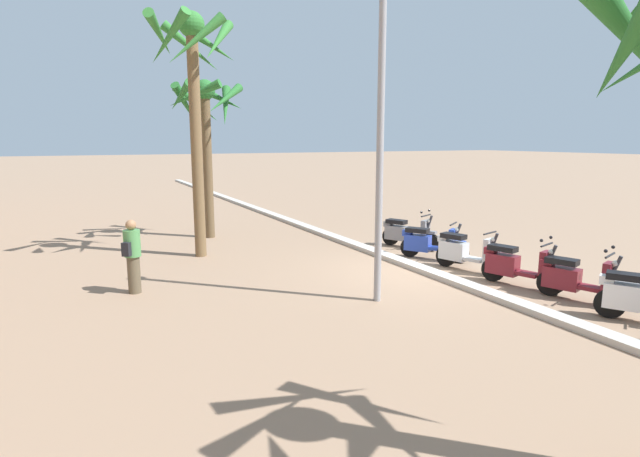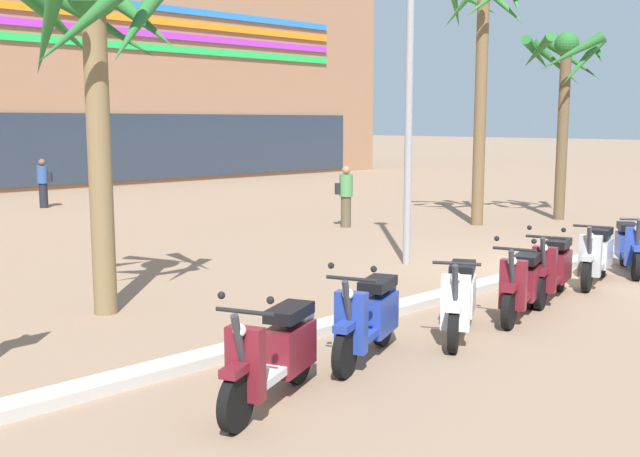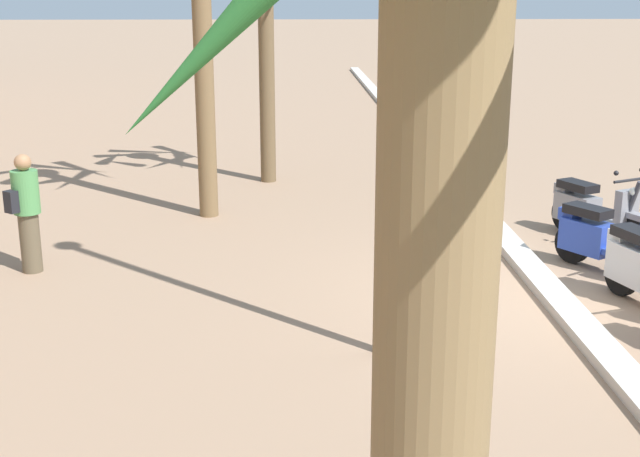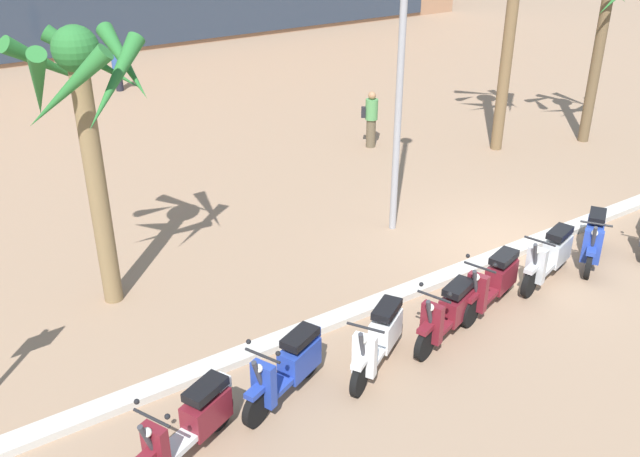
# 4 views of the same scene
# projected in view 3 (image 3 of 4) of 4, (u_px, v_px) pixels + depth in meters

# --- Properties ---
(ground_plane) EXTENTS (200.00, 200.00, 0.00)m
(ground_plane) POSITION_uv_depth(u_px,v_px,m) (546.00, 298.00, 10.08)
(ground_plane) COLOR #93755B
(curb_strip) EXTENTS (60.00, 0.36, 0.12)m
(curb_strip) POSITION_uv_depth(u_px,v_px,m) (552.00, 293.00, 10.06)
(curb_strip) COLOR #BCB7AD
(curb_strip) RESTS_ON ground
(scooter_blue_mid_front) EXTENTS (1.63, 1.11, 1.04)m
(scooter_blue_mid_front) POSITION_uv_depth(u_px,v_px,m) (606.00, 240.00, 10.88)
(scooter_blue_mid_front) COLOR black
(scooter_blue_mid_front) RESTS_ON ground
(scooter_grey_lead_nearest) EXTENTS (1.73, 0.94, 1.17)m
(scooter_grey_lead_nearest) POSITION_uv_depth(u_px,v_px,m) (592.00, 210.00, 12.33)
(scooter_grey_lead_nearest) COLOR black
(scooter_grey_lead_nearest) RESTS_ON ground
(pedestrian_by_palm_tree) EXTENTS (0.44, 0.40, 1.56)m
(pedestrian_by_palm_tree) POSITION_uv_depth(u_px,v_px,m) (27.00, 211.00, 10.81)
(pedestrian_by_palm_tree) COLOR brown
(pedestrian_by_palm_tree) RESTS_ON ground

